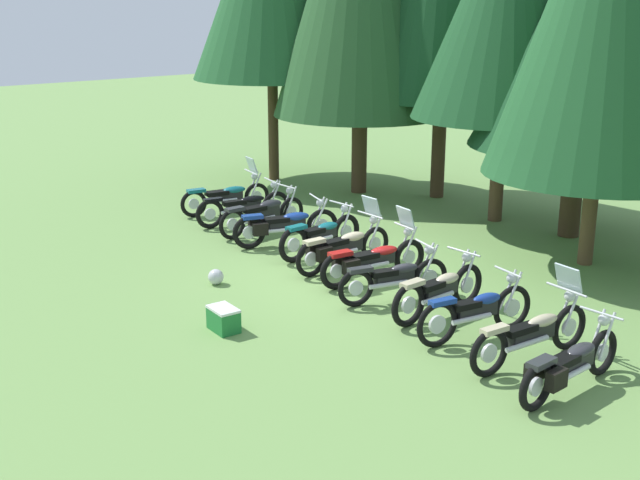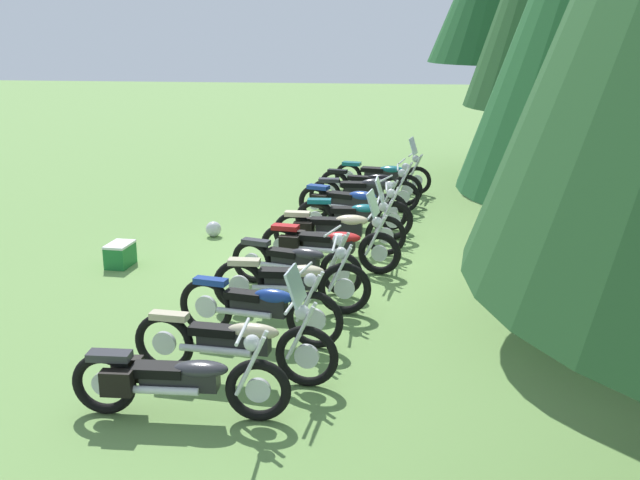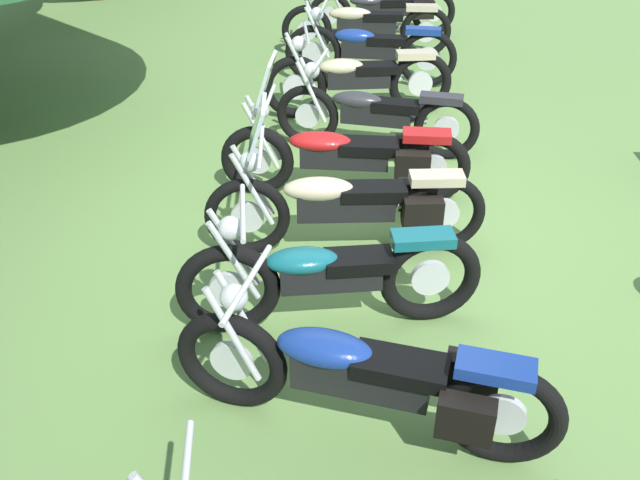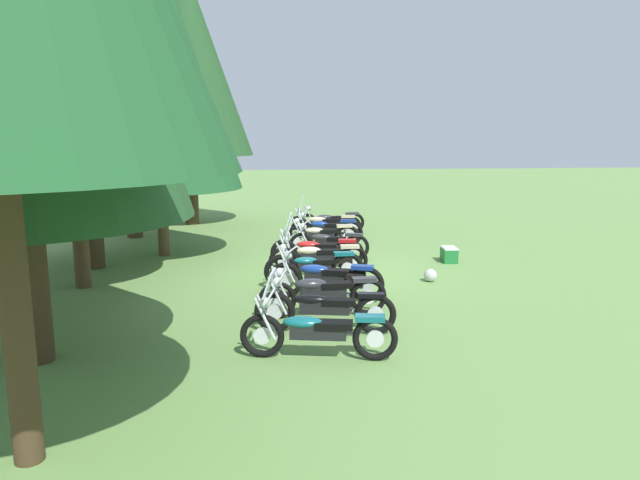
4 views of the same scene
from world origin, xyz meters
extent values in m
plane|color=#6B934C|center=(0.00, 0.00, 0.00)|extent=(80.00, 80.00, 0.00)
torus|color=black|center=(-5.46, 1.55, 0.34)|extent=(0.22, 0.68, 0.68)
cylinder|color=silver|center=(-5.46, 1.55, 0.34)|extent=(0.10, 0.26, 0.26)
torus|color=black|center=(-5.77, -0.11, 0.34)|extent=(0.22, 0.68, 0.68)
cylinder|color=silver|center=(-5.77, -0.11, 0.34)|extent=(0.10, 0.26, 0.26)
cube|color=black|center=(-5.62, 0.72, 0.44)|extent=(0.39, 0.87, 0.22)
ellipsoid|color=#14606B|center=(-5.58, 0.95, 0.57)|extent=(0.40, 0.64, 0.17)
cube|color=black|center=(-5.66, 0.49, 0.54)|extent=(0.38, 0.60, 0.10)
cube|color=#14606B|center=(-5.76, -0.03, 0.66)|extent=(0.30, 0.47, 0.08)
cylinder|color=silver|center=(-5.56, 1.51, 0.64)|extent=(0.10, 0.34, 0.65)
cylinder|color=silver|center=(-5.39, 1.48, 0.64)|extent=(0.10, 0.34, 0.65)
cylinder|color=silver|center=(-5.49, 1.41, 0.97)|extent=(0.76, 0.18, 0.04)
sphere|color=silver|center=(-5.47, 1.50, 0.85)|extent=(0.20, 0.20, 0.17)
cylinder|color=silver|center=(-5.51, 0.51, 0.36)|extent=(0.23, 0.84, 0.08)
cube|color=silver|center=(-5.49, 1.43, 1.15)|extent=(0.46, 0.23, 0.39)
torus|color=black|center=(-4.32, 1.33, 0.35)|extent=(0.24, 0.71, 0.70)
cylinder|color=silver|center=(-4.32, 1.33, 0.35)|extent=(0.10, 0.27, 0.27)
torus|color=black|center=(-4.64, -0.34, 0.35)|extent=(0.24, 0.71, 0.70)
cylinder|color=silver|center=(-4.64, -0.34, 0.35)|extent=(0.10, 0.27, 0.27)
cube|color=black|center=(-4.48, 0.49, 0.45)|extent=(0.33, 0.86, 0.22)
ellipsoid|color=black|center=(-4.44, 0.72, 0.58)|extent=(0.33, 0.63, 0.17)
cube|color=black|center=(-4.52, 0.26, 0.55)|extent=(0.31, 0.59, 0.10)
cube|color=black|center=(-4.63, -0.26, 0.68)|extent=(0.24, 0.46, 0.08)
cylinder|color=silver|center=(-4.39, 1.28, 0.65)|extent=(0.11, 0.34, 0.65)
cylinder|color=silver|center=(-4.27, 1.26, 0.65)|extent=(0.11, 0.34, 0.65)
cylinder|color=silver|center=(-4.35, 1.19, 0.99)|extent=(0.67, 0.16, 0.04)
sphere|color=silver|center=(-4.33, 1.28, 0.87)|extent=(0.20, 0.20, 0.17)
cylinder|color=silver|center=(-4.41, 0.29, 0.37)|extent=(0.24, 0.84, 0.08)
torus|color=black|center=(-3.62, 1.26, 0.35)|extent=(0.11, 0.70, 0.70)
cylinder|color=silver|center=(-3.62, 1.26, 0.35)|extent=(0.06, 0.27, 0.27)
torus|color=black|center=(-3.57, -0.42, 0.35)|extent=(0.11, 0.70, 0.70)
cylinder|color=silver|center=(-3.57, -0.42, 0.35)|extent=(0.06, 0.27, 0.27)
cube|color=black|center=(-3.60, 0.42, 0.47)|extent=(0.24, 0.84, 0.27)
ellipsoid|color=#2D2D33|center=(-3.60, 0.65, 0.63)|extent=(0.29, 0.60, 0.21)
cube|color=black|center=(-3.59, 0.19, 0.60)|extent=(0.27, 0.56, 0.10)
cube|color=#2D2D33|center=(-3.58, -0.34, 0.68)|extent=(0.21, 0.45, 0.08)
cylinder|color=silver|center=(-3.70, 1.19, 0.65)|extent=(0.05, 0.34, 0.65)
cylinder|color=silver|center=(-3.53, 1.20, 0.65)|extent=(0.05, 0.34, 0.65)
cylinder|color=silver|center=(-3.61, 1.12, 0.98)|extent=(0.68, 0.05, 0.04)
sphere|color=silver|center=(-3.62, 1.21, 0.86)|extent=(0.17, 0.17, 0.17)
cylinder|color=silver|center=(-3.45, 0.24, 0.37)|extent=(0.10, 0.83, 0.08)
torus|color=black|center=(-2.20, 1.03, 0.37)|extent=(0.34, 0.73, 0.73)
cylinder|color=silver|center=(-2.20, 1.03, 0.37)|extent=(0.14, 0.28, 0.28)
torus|color=black|center=(-2.74, -0.54, 0.37)|extent=(0.34, 0.73, 0.73)
cylinder|color=silver|center=(-2.74, -0.54, 0.37)|extent=(0.14, 0.28, 0.28)
cube|color=black|center=(-2.47, 0.25, 0.47)|extent=(0.48, 0.85, 0.24)
ellipsoid|color=navy|center=(-2.39, 0.46, 0.62)|extent=(0.46, 0.65, 0.19)
cube|color=black|center=(-2.54, 0.03, 0.59)|extent=(0.43, 0.61, 0.10)
cube|color=navy|center=(-2.71, -0.47, 0.71)|extent=(0.34, 0.48, 0.08)
cylinder|color=silver|center=(-2.30, 1.00, 0.66)|extent=(0.15, 0.33, 0.65)
cylinder|color=silver|center=(-2.14, 0.95, 0.66)|extent=(0.15, 0.33, 0.65)
cylinder|color=silver|center=(-2.25, 0.90, 1.00)|extent=(0.75, 0.28, 0.04)
sphere|color=silver|center=(-2.22, 0.99, 0.88)|extent=(0.22, 0.22, 0.17)
cylinder|color=silver|center=(-2.39, 0.03, 0.39)|extent=(0.34, 0.81, 0.08)
cube|color=black|center=(-2.84, -0.30, 0.47)|extent=(0.24, 0.35, 0.26)
cube|color=black|center=(-2.50, -0.41, 0.47)|extent=(0.24, 0.35, 0.26)
torus|color=black|center=(-1.47, 1.09, 0.37)|extent=(0.15, 0.75, 0.75)
cylinder|color=silver|center=(-1.47, 1.09, 0.37)|extent=(0.06, 0.29, 0.28)
torus|color=black|center=(-1.40, -0.37, 0.37)|extent=(0.15, 0.75, 0.75)
cylinder|color=silver|center=(-1.40, -0.37, 0.37)|extent=(0.06, 0.29, 0.28)
cube|color=black|center=(-1.44, 0.36, 0.47)|extent=(0.25, 0.73, 0.21)
ellipsoid|color=#14606B|center=(-1.45, 0.56, 0.59)|extent=(0.29, 0.53, 0.16)
cube|color=black|center=(-1.43, 0.16, 0.56)|extent=(0.27, 0.49, 0.10)
cube|color=#14606B|center=(-1.41, -0.29, 0.72)|extent=(0.22, 0.45, 0.08)
cylinder|color=silver|center=(-1.55, 1.03, 0.67)|extent=(0.06, 0.34, 0.65)
cylinder|color=silver|center=(-1.39, 1.04, 0.67)|extent=(0.06, 0.34, 0.65)
cylinder|color=silver|center=(-1.46, 0.95, 1.01)|extent=(0.72, 0.07, 0.04)
sphere|color=silver|center=(-1.47, 1.04, 0.89)|extent=(0.18, 0.18, 0.17)
cylinder|color=silver|center=(-1.30, 0.21, 0.39)|extent=(0.11, 0.73, 0.08)
torus|color=black|center=(-0.45, 0.99, 0.36)|extent=(0.12, 0.72, 0.72)
cylinder|color=silver|center=(-0.45, 0.99, 0.36)|extent=(0.06, 0.28, 0.28)
torus|color=black|center=(-0.49, -0.64, 0.36)|extent=(0.12, 0.72, 0.72)
cylinder|color=silver|center=(-0.49, -0.64, 0.36)|extent=(0.06, 0.28, 0.28)
cube|color=black|center=(-0.47, 0.18, 0.47)|extent=(0.22, 0.81, 0.24)
ellipsoid|color=beige|center=(-0.47, 0.40, 0.61)|extent=(0.27, 0.58, 0.19)
cube|color=black|center=(-0.47, -0.05, 0.58)|extent=(0.25, 0.55, 0.10)
cube|color=beige|center=(-0.49, -0.56, 0.70)|extent=(0.19, 0.44, 0.08)
cylinder|color=silver|center=(-0.53, 0.94, 0.66)|extent=(0.05, 0.34, 0.65)
cylinder|color=silver|center=(-0.38, 0.93, 0.66)|extent=(0.05, 0.34, 0.65)
cylinder|color=silver|center=(-0.46, 0.85, 0.99)|extent=(0.75, 0.05, 0.04)
sphere|color=silver|center=(-0.45, 0.94, 0.87)|extent=(0.17, 0.17, 0.17)
cylinder|color=silver|center=(-0.35, -0.01, 0.38)|extent=(0.10, 0.81, 0.08)
cube|color=silver|center=(-0.46, 0.87, 1.17)|extent=(0.44, 0.16, 0.39)
cube|color=black|center=(-0.64, -0.44, 0.46)|extent=(0.15, 0.32, 0.26)
cube|color=black|center=(-0.32, -0.45, 0.46)|extent=(0.15, 0.32, 0.26)
torus|color=black|center=(0.59, 0.93, 0.35)|extent=(0.22, 0.71, 0.70)
cylinder|color=silver|center=(0.59, 0.93, 0.35)|extent=(0.09, 0.27, 0.26)
torus|color=black|center=(0.36, -0.72, 0.35)|extent=(0.22, 0.71, 0.70)
cylinder|color=silver|center=(0.36, -0.72, 0.35)|extent=(0.09, 0.27, 0.26)
cube|color=black|center=(0.47, 0.11, 0.45)|extent=(0.34, 0.85, 0.21)
ellipsoid|color=#B21919|center=(0.51, 0.33, 0.58)|extent=(0.37, 0.62, 0.17)
cube|color=black|center=(0.44, -0.12, 0.55)|extent=(0.34, 0.58, 0.10)
cube|color=#B21919|center=(0.37, -0.64, 0.68)|extent=(0.27, 0.47, 0.08)
cylinder|color=silver|center=(0.50, 0.88, 0.65)|extent=(0.09, 0.34, 0.65)
cylinder|color=silver|center=(0.67, 0.86, 0.65)|extent=(0.09, 0.34, 0.65)
cylinder|color=silver|center=(0.57, 0.79, 0.99)|extent=(0.60, 0.12, 0.04)
sphere|color=silver|center=(0.58, 0.88, 0.87)|extent=(0.19, 0.19, 0.17)
cylinder|color=silver|center=(0.59, -0.09, 0.37)|extent=(0.19, 0.83, 0.08)
cube|color=silver|center=(0.57, 0.81, 1.17)|extent=(0.46, 0.21, 0.39)
cube|color=black|center=(0.21, -0.49, 0.45)|extent=(0.18, 0.34, 0.26)
cube|color=black|center=(0.57, -0.54, 0.45)|extent=(0.18, 0.34, 0.26)
torus|color=black|center=(1.64, 0.41, 0.34)|extent=(0.28, 0.69, 0.69)
cylinder|color=silver|center=(1.64, 0.41, 0.34)|extent=(0.12, 0.27, 0.26)
torus|color=black|center=(1.24, -1.02, 0.34)|extent=(0.28, 0.69, 0.69)
cylinder|color=silver|center=(1.24, -1.02, 0.34)|extent=(0.12, 0.27, 0.26)
cube|color=black|center=(1.44, -0.31, 0.44)|extent=(0.37, 0.76, 0.22)
ellipsoid|color=#2D2D33|center=(1.50, -0.11, 0.58)|extent=(0.36, 0.57, 0.17)
cube|color=black|center=(1.38, -0.50, 0.55)|extent=(0.33, 0.53, 0.10)
cube|color=#2D2D33|center=(1.26, -0.95, 0.67)|extent=(0.28, 0.47, 0.08)
cylinder|color=silver|center=(1.56, 0.37, 0.64)|extent=(0.13, 0.34, 0.65)
cylinder|color=silver|center=(1.69, 0.34, 0.64)|extent=(0.13, 0.34, 0.65)
cylinder|color=silver|center=(1.61, 0.28, 0.98)|extent=(0.62, 0.21, 0.04)
sphere|color=silver|center=(1.63, 0.36, 0.86)|extent=(0.21, 0.21, 0.17)
cylinder|color=silver|center=(1.50, -0.49, 0.36)|extent=(0.28, 0.73, 0.08)
torus|color=black|center=(2.41, 0.53, 0.37)|extent=(0.13, 0.75, 0.75)
cylinder|color=silver|center=(2.41, 0.53, 0.37)|extent=(0.06, 0.29, 0.29)
torus|color=black|center=(2.45, -0.95, 0.37)|extent=(0.13, 0.75, 0.75)
cylinder|color=silver|center=(2.45, -0.95, 0.37)|extent=(0.06, 0.29, 0.29)
cube|color=black|center=(2.43, -0.21, 0.47)|extent=(0.22, 0.74, 0.22)
ellipsoid|color=beige|center=(2.42, -0.01, 0.61)|extent=(0.26, 0.53, 0.17)
cube|color=black|center=(2.43, -0.41, 0.58)|extent=(0.25, 0.49, 0.10)
cube|color=beige|center=(2.44, -0.87, 0.73)|extent=(0.19, 0.44, 0.08)
cylinder|color=silver|center=(2.33, 0.47, 0.67)|extent=(0.05, 0.34, 0.65)
cylinder|color=silver|center=(2.48, 0.47, 0.67)|extent=(0.05, 0.34, 0.65)
cylinder|color=silver|center=(2.41, 0.39, 1.01)|extent=(0.71, 0.06, 0.04)
sphere|color=silver|center=(2.41, 0.48, 0.89)|extent=(0.17, 0.17, 0.17)
cylinder|color=silver|center=(2.55, -0.37, 0.39)|extent=(0.10, 0.73, 0.08)
torus|color=black|center=(3.58, 0.26, 0.37)|extent=(0.23, 0.75, 0.75)
cylinder|color=silver|center=(3.58, 0.26, 0.37)|extent=(0.10, 0.30, 0.29)
torus|color=black|center=(3.30, -1.19, 0.37)|extent=(0.23, 0.75, 0.75)
cylinder|color=silver|center=(3.30, -1.19, 0.37)|extent=(0.10, 0.30, 0.29)
cube|color=black|center=(3.44, -0.46, 0.48)|extent=(0.31, 0.75, 0.24)
ellipsoid|color=navy|center=(3.48, -0.26, 0.62)|extent=(0.31, 0.55, 0.18)
cube|color=black|center=(3.41, -0.66, 0.59)|extent=(0.29, 0.52, 0.10)
cube|color=navy|center=(3.32, -1.11, 0.73)|extent=(0.24, 0.46, 0.08)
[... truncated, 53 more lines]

